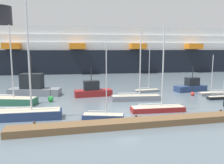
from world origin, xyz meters
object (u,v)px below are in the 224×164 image
sailboat_1 (10,100)px  channel_buoy_1 (51,99)px  fishing_boat_0 (93,91)px  sailboat_2 (147,90)px  sailboat_3 (103,116)px  sailboat_7 (221,97)px  channel_buoy_0 (193,94)px  cruise_ship (77,52)px  fishing_boat_1 (191,86)px  sailboat_0 (26,113)px  fishing_boat_2 (34,87)px  sailboat_5 (136,97)px  sailboat_6 (213,93)px  sailboat_4 (158,107)px

sailboat_1 → channel_buoy_1: (5.04, 0.39, -0.15)m
fishing_boat_0 → sailboat_2: bearing=-175.5°
sailboat_3 → fishing_boat_0: (0.45, 11.50, 0.47)m
sailboat_7 → channel_buoy_1: sailboat_7 is taller
sailboat_1 → channel_buoy_1: 5.06m
fishing_boat_0 → sailboat_1: bearing=10.7°
fishing_boat_0 → channel_buoy_0: (14.94, -2.91, -0.56)m
fishing_boat_0 → cruise_ship: cruise_ship is taller
sailboat_2 → fishing_boat_1: 7.60m
sailboat_0 → fishing_boat_2: 12.44m
fishing_boat_1 → channel_buoy_0: bearing=-124.6°
fishing_boat_0 → fishing_boat_1: fishing_boat_0 is taller
cruise_ship → sailboat_2: bearing=-73.0°
sailboat_7 → sailboat_1: bearing=174.7°
sailboat_7 → channel_buoy_0: (-2.66, 3.01, -0.02)m
sailboat_1 → sailboat_3: sailboat_1 is taller
fishing_boat_2 → sailboat_3: bearing=134.8°
sailboat_3 → sailboat_5: 9.41m
sailboat_6 → fishing_boat_2: 27.59m
sailboat_2 → fishing_boat_1: sailboat_2 is taller
sailboat_3 → sailboat_2: bearing=69.5°
sailboat_4 → sailboat_5: bearing=100.9°
sailboat_3 → fishing_boat_2: 16.49m
sailboat_1 → sailboat_7: size_ratio=1.65×
sailboat_5 → sailboat_6: sailboat_5 is taller
sailboat_1 → sailboat_6: (29.23, -0.61, -0.23)m
sailboat_3 → fishing_boat_0: 11.52m
sailboat_6 → cruise_ship: size_ratio=0.05×
sailboat_6 → channel_buoy_1: size_ratio=3.53×
channel_buoy_1 → fishing_boat_2: bearing=118.3°
sailboat_2 → sailboat_3: size_ratio=0.99×
sailboat_1 → sailboat_2: size_ratio=1.30×
fishing_boat_2 → channel_buoy_0: 24.37m
fishing_boat_2 → channel_buoy_0: fishing_boat_2 is taller
sailboat_0 → channel_buoy_1: sailboat_0 is taller
channel_buoy_1 → sailboat_5: bearing=-9.1°
sailboat_0 → channel_buoy_1: size_ratio=7.35×
sailboat_2 → cruise_ship: (-8.93, 37.48, 5.75)m
cruise_ship → sailboat_5: bearing=-79.4°
sailboat_3 → fishing_boat_1: bearing=51.4°
sailboat_5 → sailboat_7: size_ratio=1.58×
sailboat_2 → sailboat_3: bearing=-129.6°
fishing_boat_0 → channel_buoy_1: (-6.04, -2.32, -0.46)m
sailboat_1 → sailboat_6: sailboat_1 is taller
sailboat_3 → channel_buoy_1: bearing=137.8°
sailboat_1 → sailboat_4: 18.68m
sailboat_6 → sailboat_2: bearing=-24.5°
sailboat_1 → fishing_boat_2: bearing=84.0°
sailboat_2 → sailboat_5: 6.52m
fishing_boat_0 → channel_buoy_0: 15.23m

